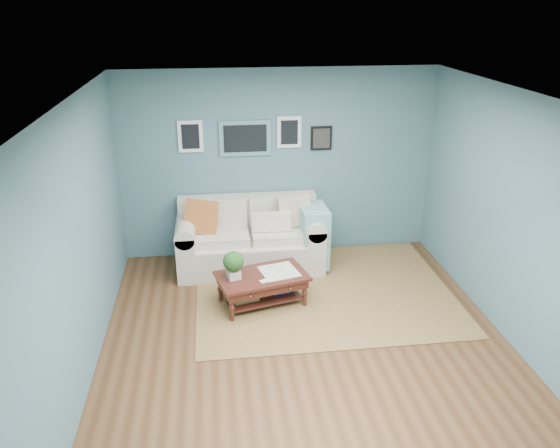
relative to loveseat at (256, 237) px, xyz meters
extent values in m
plane|color=brown|center=(0.38, -2.03, -0.43)|extent=(5.00, 5.00, 0.00)
plane|color=white|center=(0.38, -2.03, 2.27)|extent=(5.00, 5.00, 0.00)
cube|color=slate|center=(0.38, 0.47, 0.92)|extent=(4.50, 0.02, 2.70)
cube|color=slate|center=(0.38, -4.53, 0.92)|extent=(4.50, 0.02, 2.70)
cube|color=slate|center=(-1.87, -2.03, 0.92)|extent=(0.02, 5.00, 2.70)
cube|color=slate|center=(2.63, -2.03, 0.92)|extent=(0.02, 5.00, 2.70)
cube|color=slate|center=(-0.09, 0.45, 1.32)|extent=(0.72, 0.03, 0.50)
cube|color=black|center=(-0.09, 0.43, 1.32)|extent=(0.60, 0.01, 0.38)
cube|color=white|center=(-0.84, 0.45, 1.37)|extent=(0.34, 0.03, 0.44)
cube|color=white|center=(0.53, 0.45, 1.39)|extent=(0.34, 0.03, 0.44)
cube|color=black|center=(0.99, 0.45, 1.29)|extent=(0.30, 0.03, 0.34)
cube|color=brown|center=(0.80, -0.88, -0.43)|extent=(3.29, 2.63, 0.01)
cube|color=beige|center=(-0.09, -0.04, -0.21)|extent=(1.50, 0.93, 0.44)
cube|color=beige|center=(-0.09, 0.32, 0.26)|extent=(1.97, 0.23, 0.51)
cube|color=beige|center=(-0.97, -0.04, -0.11)|extent=(0.25, 0.93, 0.66)
cube|color=beige|center=(0.79, -0.04, -0.11)|extent=(0.25, 0.93, 0.66)
cylinder|color=beige|center=(-0.97, -0.04, 0.22)|extent=(0.28, 0.93, 0.28)
cylinder|color=beige|center=(0.79, -0.04, 0.22)|extent=(0.28, 0.93, 0.28)
cube|color=beige|center=(-0.49, -0.10, 0.08)|extent=(0.76, 0.59, 0.14)
cube|color=beige|center=(0.31, -0.10, 0.08)|extent=(0.76, 0.59, 0.14)
cube|color=beige|center=(-0.49, 0.19, 0.34)|extent=(0.76, 0.13, 0.38)
cube|color=beige|center=(0.31, 0.19, 0.34)|extent=(0.76, 0.13, 0.38)
cube|color=#D25922|center=(-0.75, -0.09, 0.38)|extent=(0.51, 0.18, 0.50)
cube|color=beige|center=(0.54, -0.02, 0.38)|extent=(0.50, 0.19, 0.49)
cube|color=beige|center=(0.21, -0.14, 0.29)|extent=(0.53, 0.13, 0.25)
cube|color=#85C3C0|center=(0.79, -0.17, 0.05)|extent=(0.36, 0.58, 0.85)
cube|color=#33190F|center=(-0.02, -1.09, -0.04)|extent=(1.21, 0.88, 0.04)
cube|color=#33190F|center=(-0.02, -1.09, -0.12)|extent=(1.12, 0.80, 0.11)
cube|color=#33190F|center=(-0.02, -1.09, -0.33)|extent=(1.01, 0.69, 0.02)
sphere|color=gold|center=(-0.19, -1.43, -0.12)|extent=(0.03, 0.03, 0.03)
sphere|color=gold|center=(0.30, -1.31, -0.12)|extent=(0.03, 0.03, 0.03)
cylinder|color=#33190F|center=(-0.42, -1.44, -0.25)|extent=(0.05, 0.05, 0.37)
cylinder|color=#33190F|center=(0.50, -1.21, -0.25)|extent=(0.05, 0.05, 0.37)
cylinder|color=#33190F|center=(-0.54, -0.97, -0.25)|extent=(0.05, 0.05, 0.37)
cylinder|color=#33190F|center=(0.37, -0.73, -0.25)|extent=(0.05, 0.05, 0.37)
cube|color=silver|center=(-0.37, -1.13, 0.03)|extent=(0.18, 0.18, 0.11)
sphere|color=#214B1D|center=(-0.37, -1.13, 0.20)|extent=(0.25, 0.25, 0.25)
cube|color=silver|center=(0.20, -1.03, -0.02)|extent=(0.53, 0.53, 0.01)
cube|color=#B17752|center=(-0.24, -1.14, -0.23)|extent=(0.35, 0.29, 0.18)
cube|color=#264798|center=(0.22, -1.01, -0.27)|extent=(0.25, 0.21, 0.10)
camera|label=1|loc=(-0.55, -7.02, 3.12)|focal=35.00mm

